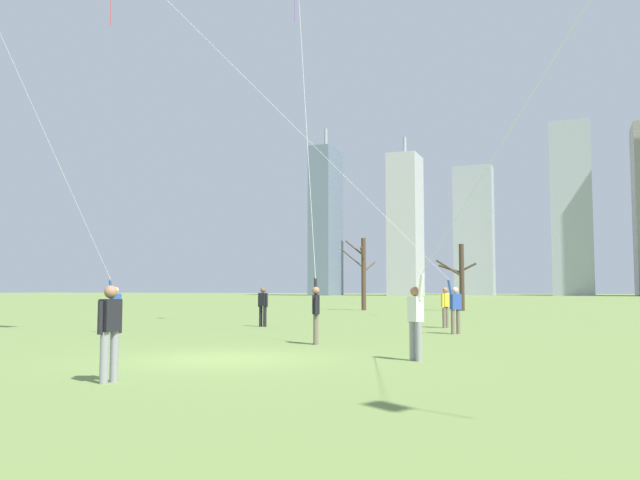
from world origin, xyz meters
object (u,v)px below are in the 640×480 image
at_px(bystander_far_off_by_trees, 445,305).
at_px(bystander_watching_nearby, 110,328).
at_px(kite_flyer_midfield_right_purple, 312,245).
at_px(kite_flyer_midfield_center_teal, 73,208).
at_px(kite_flyer_far_back_yellow, 466,234).
at_px(kite_flyer_foreground_left_red, 371,218).
at_px(bare_tree_leftmost, 460,276).
at_px(bare_tree_center, 363,271).
at_px(bystander_strolling_midfield, 263,305).

bearing_deg(bystander_far_off_by_trees, bystander_watching_nearby, -98.42).
xyz_separation_m(bystander_watching_nearby, bystander_far_off_by_trees, (2.55, 17.23, 0.00)).
bearing_deg(kite_flyer_midfield_right_purple, bystander_far_off_by_trees, 71.95).
relative_size(kite_flyer_midfield_center_teal, bystander_far_off_by_trees, 9.52).
xyz_separation_m(kite_flyer_far_back_yellow, kite_flyer_foreground_left_red, (-4.42, 8.40, 1.35)).
relative_size(kite_flyer_far_back_yellow, kite_flyer_foreground_left_red, 1.13).
xyz_separation_m(kite_flyer_foreground_left_red, bystander_far_off_by_trees, (1.62, 4.99, -3.07)).
distance_m(kite_flyer_midfield_center_teal, bystander_far_off_by_trees, 14.49).
bearing_deg(kite_flyer_foreground_left_red, bare_tree_leftmost, 92.12).
relative_size(kite_flyer_midfield_center_teal, kite_flyer_far_back_yellow, 1.01).
bearing_deg(bystander_far_off_by_trees, bare_tree_leftmost, 97.07).
distance_m(kite_flyer_midfield_right_purple, bystander_far_off_by_trees, 8.58).
height_order(bystander_watching_nearby, bystander_far_off_by_trees, same).
bearing_deg(kite_flyer_midfield_right_purple, kite_flyer_far_back_yellow, -45.26).
bearing_deg(bystander_far_off_by_trees, bare_tree_center, 115.93).
height_order(kite_flyer_midfield_center_teal, bystander_strolling_midfield, kite_flyer_midfield_center_teal).
xyz_separation_m(bystander_strolling_midfield, bare_tree_center, (-2.20, 21.18, 1.93)).
bearing_deg(bare_tree_center, bystander_far_off_by_trees, -64.07).
bearing_deg(bare_tree_leftmost, bystander_strolling_midfield, -101.63).
bearing_deg(bystander_watching_nearby, kite_flyer_foreground_left_red, 85.64).
relative_size(bystander_watching_nearby, bystander_far_off_by_trees, 1.00).
xyz_separation_m(kite_flyer_midfield_center_teal, kite_flyer_foreground_left_red, (9.50, 3.65, -0.33)).
relative_size(bystander_watching_nearby, bare_tree_leftmost, 0.34).
distance_m(kite_flyer_midfield_right_purple, bystander_strolling_midfield, 7.92).
bearing_deg(kite_flyer_far_back_yellow, bare_tree_leftmost, 98.95).
relative_size(bystander_strolling_midfield, bare_tree_center, 0.31).
relative_size(kite_flyer_midfield_center_teal, kite_flyer_midfield_right_purple, 1.01).
bearing_deg(bystander_strolling_midfield, kite_flyer_far_back_yellow, -49.10).
bearing_deg(bystander_strolling_midfield, bystander_watching_nearby, -73.18).
distance_m(kite_flyer_far_back_yellow, bystander_strolling_midfield, 15.39).
bearing_deg(kite_flyer_midfield_center_teal, bystander_watching_nearby, -45.09).
bearing_deg(bystander_far_off_by_trees, kite_flyer_foreground_left_red, -107.97).
bearing_deg(bare_tree_leftmost, kite_flyer_midfield_center_teal, -106.24).
height_order(bystander_strolling_midfield, bare_tree_leftmost, bare_tree_leftmost).
bearing_deg(kite_flyer_foreground_left_red, bystander_far_off_by_trees, 72.03).
distance_m(kite_flyer_foreground_left_red, bystander_watching_nearby, 12.66).
relative_size(kite_flyer_midfield_center_teal, bare_tree_leftmost, 3.25).
bearing_deg(bare_tree_leftmost, bare_tree_center, -168.67).
distance_m(kite_flyer_far_back_yellow, bare_tree_leftmost, 34.53).
height_order(kite_flyer_midfield_right_purple, bystander_strolling_midfield, kite_flyer_midfield_right_purple).
bearing_deg(kite_flyer_far_back_yellow, bare_tree_center, 110.46).
bearing_deg(bystander_watching_nearby, bare_tree_leftmost, 90.03).
distance_m(kite_flyer_foreground_left_red, bare_tree_center, 25.58).
xyz_separation_m(kite_flyer_midfield_center_teal, bystander_strolling_midfield, (3.91, 6.81, -3.41)).
distance_m(kite_flyer_midfield_center_teal, bystander_strolling_midfield, 8.56).
bearing_deg(kite_flyer_midfield_center_teal, bare_tree_center, 86.50).
bearing_deg(kite_flyer_foreground_left_red, bare_tree_center, 107.75).
relative_size(kite_flyer_midfield_right_purple, bare_tree_leftmost, 3.22).
relative_size(kite_flyer_foreground_left_red, bare_tree_center, 2.55).
bearing_deg(kite_flyer_midfield_right_purple, bare_tree_leftmost, 89.96).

